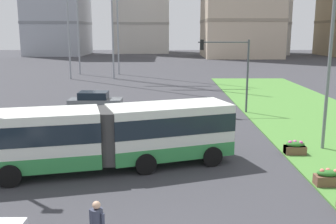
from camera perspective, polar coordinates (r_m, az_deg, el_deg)
The scene contains 7 objects.
articulated_bus at distance 18.90m, azimuth -8.08°, elevation -3.36°, with size 11.97×5.69×3.00m.
car_grey_wagon at distance 33.26m, azimuth -10.64°, elevation 1.53°, with size 4.42×2.07×1.58m.
flower_planter_2 at distance 18.17m, azimuth 22.38°, elevation -8.85°, with size 1.10×0.56×0.74m.
flower_planter_3 at distance 22.00m, azimuth 18.12°, elevation -4.99°, with size 1.10×0.56×0.74m.
flower_planter_4 at distance 22.03m, azimuth 18.08°, elevation -4.96°, with size 1.10×0.56×0.74m.
traffic_light_far_right at distance 31.52m, azimuth 9.23°, elevation 7.12°, with size 4.08×0.28×5.89m.
streetlight_median at distance 22.82m, azimuth 22.67°, elevation 8.10°, with size 0.70×0.28×9.99m.
Camera 1 is at (-0.07, -8.99, 6.55)m, focal length 41.64 mm.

